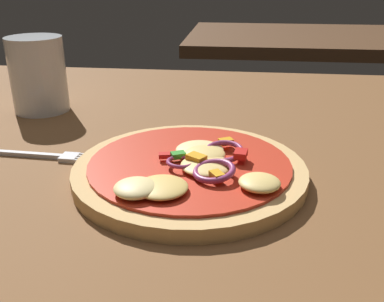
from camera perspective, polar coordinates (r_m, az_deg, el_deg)
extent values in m
cube|color=brown|center=(0.44, 0.70, -5.49)|extent=(1.33, 0.94, 0.03)
cylinder|color=tan|center=(0.43, -0.31, -2.66)|extent=(0.23, 0.23, 0.01)
cylinder|color=red|center=(0.42, -0.31, -1.63)|extent=(0.20, 0.20, 0.00)
ellipsoid|color=#E5BC60|center=(0.37, -4.00, -4.74)|extent=(0.05, 0.05, 0.01)
ellipsoid|color=#EFCC72|center=(0.43, 1.61, -0.41)|extent=(0.04, 0.04, 0.01)
ellipsoid|color=#EFCC72|center=(0.41, 1.88, -1.87)|extent=(0.05, 0.05, 0.01)
ellipsoid|color=#F4DB8E|center=(0.44, 0.75, 0.19)|extent=(0.05, 0.05, 0.01)
ellipsoid|color=#EFCC72|center=(0.38, 8.86, -4.11)|extent=(0.04, 0.04, 0.01)
ellipsoid|color=#F4DB8E|center=(0.37, -7.38, -4.82)|extent=(0.04, 0.04, 0.01)
torus|color=#93386B|center=(0.39, 2.91, -2.62)|extent=(0.06, 0.06, 0.01)
torus|color=#93386B|center=(0.41, -1.48, -1.45)|extent=(0.04, 0.04, 0.00)
torus|color=#93386B|center=(0.43, 4.17, -0.04)|extent=(0.05, 0.05, 0.01)
cube|color=orange|center=(0.41, 1.26, -1.00)|extent=(0.02, 0.02, 0.01)
cube|color=#2D8C28|center=(0.43, -1.77, -0.34)|extent=(0.02, 0.01, 0.01)
cube|color=red|center=(0.42, 6.42, -0.39)|extent=(0.01, 0.02, 0.01)
cube|color=orange|center=(0.38, 3.28, -3.18)|extent=(0.02, 0.02, 0.01)
cube|color=red|center=(0.42, -3.74, -0.82)|extent=(0.01, 0.01, 0.00)
cube|color=orange|center=(0.46, 4.47, 1.26)|extent=(0.02, 0.02, 0.01)
cube|color=silver|center=(0.52, -23.60, -0.21)|extent=(0.14, 0.01, 0.01)
cube|color=silver|center=(0.49, -15.80, -0.82)|extent=(0.02, 0.02, 0.01)
cube|color=silver|center=(0.47, -13.23, -1.46)|extent=(0.04, 0.00, 0.00)
cube|color=silver|center=(0.47, -12.98, -1.19)|extent=(0.04, 0.00, 0.00)
cube|color=silver|center=(0.48, -12.74, -0.91)|extent=(0.04, 0.00, 0.00)
cube|color=silver|center=(0.48, -12.50, -0.65)|extent=(0.04, 0.00, 0.00)
cylinder|color=silver|center=(0.66, -19.56, 9.43)|extent=(0.08, 0.08, 0.10)
cylinder|color=#C67214|center=(0.66, -19.25, 7.22)|extent=(0.07, 0.07, 0.05)
cylinder|color=white|center=(0.65, -19.65, 10.11)|extent=(0.07, 0.07, 0.02)
cube|color=#4C301C|center=(1.42, 14.07, 14.02)|extent=(0.68, 0.51, 0.03)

